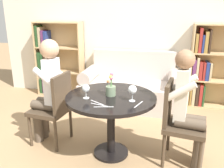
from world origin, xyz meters
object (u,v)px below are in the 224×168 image
Objects in this scene: flower_vase at (111,89)px; chair_right at (178,120)px; couch at (131,88)px; person_left at (47,89)px; chair_left at (55,106)px; bookshelf_left at (55,60)px; wine_glass_left at (86,89)px; bookshelf_right at (210,68)px; person_right at (188,107)px; wine_glass_right at (132,90)px.

chair_right is at bearing 1.40° from flower_vase.
couch is 1.67m from person_left.
couch is at bearing 156.75° from person_left.
chair_left is at bearing 96.23° from chair_right.
chair_left is 1.00× the size of chair_right.
bookshelf_left is at bearing 60.42° from chair_right.
flower_vase is (0.23, 0.14, -0.03)m from wine_glass_left.
couch reaches higher than wine_glass_left.
bookshelf_right is 1.83m from person_right.
chair_right reaches higher than wine_glass_right.
person_left reaches higher than flower_vase.
person_right is at bearing 93.20° from person_left.
bookshelf_left is 1.08× the size of person_left.
flower_vase is (-0.25, 0.11, -0.04)m from wine_glass_right.
person_left is at bearing 95.74° from chair_right.
chair_left is 0.62m from wine_glass_left.
chair_left is at bearing -64.54° from bookshelf_left.
couch is 1.85× the size of chair_right.
couch is 1.66m from chair_right.
wine_glass_left is at bearing -128.56° from bookshelf_right.
flower_vase is (1.52, -1.77, 0.12)m from bookshelf_left.
wine_glass_left is (1.29, -1.91, 0.15)m from bookshelf_left.
chair_right is 1.03m from wine_glass_left.
wine_glass_right is (-0.57, -0.11, 0.18)m from person_right.
bookshelf_left is 8.30× the size of wine_glass_right.
couch reaches higher than wine_glass_right.
bookshelf_right is 1.84m from chair_right.
bookshelf_right is at bearing -9.42° from chair_right.
person_right reaches higher than wine_glass_right.
person_right is at bearing -61.68° from couch.
chair_right is 0.72× the size of person_right.
person_right reaches higher than chair_left.
couch reaches higher than chair_left.
bookshelf_left is at bearing 170.04° from couch.
bookshelf_left is 1.12× the size of person_right.
wine_glass_left is at bearing -55.93° from bookshelf_left.
bookshelf_right is 2.19m from flower_vase.
wine_glass_left is 0.90× the size of wine_glass_right.
bookshelf_right is 2.63m from chair_left.
couch is 1.19× the size of bookshelf_left.
person_right is (0.81, -1.50, 0.34)m from couch.
couch is at bearing 36.60° from person_right.
bookshelf_left is at bearing 124.07° from wine_glass_left.
chair_left is 0.23m from person_left.
flower_vase is at bearing 90.25° from person_left.
chair_right is at bearing 94.32° from chair_left.
bookshelf_left reaches higher than person_right.
couch is 1.61m from chair_left.
chair_right is at bearing 84.56° from person_right.
chair_left is 0.72× the size of person_right.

